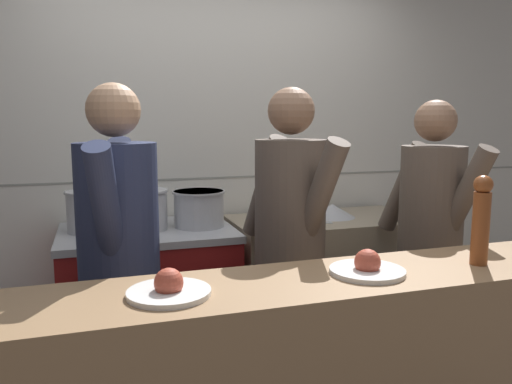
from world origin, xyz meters
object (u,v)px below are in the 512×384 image
Objects in this scene: oven_range at (150,304)px; chef_sous at (290,243)px; pepper_mill at (481,218)px; stock_pot at (90,210)px; chefs_knife at (299,223)px; chef_line at (430,237)px; chef_head_cook at (119,260)px; mixing_bowl_steel at (332,211)px; braising_pot at (199,208)px; sauce_pot at (142,209)px; plated_dish_appetiser at (367,268)px; plated_dish_main at (169,289)px.

oven_range is 1.04m from chef_sous.
stock_pot is at bearing 136.07° from pepper_mill.
chefs_knife is at bearing 45.59° from chef_sous.
chef_line is at bearing -25.72° from oven_range.
chef_sous is (0.81, 0.06, 0.00)m from chef_head_cook.
braising_pot is at bearing -177.95° from mixing_bowl_steel.
stock_pot is 1.18m from chef_sous.
sauce_pot is at bearing 115.53° from chef_sous.
braising_pot reaches higher than plated_dish_appetiser.
plated_dish_main is (-0.04, -1.34, -0.03)m from sauce_pot.
plated_dish_main is (-0.37, -1.32, -0.03)m from braising_pot.
plated_dish_appetiser is at bearing -103.35° from chef_sous.
chefs_knife is 1.26m from chef_head_cook.
sauce_pot is 0.18× the size of chef_head_cook.
braising_pot is 0.18× the size of chef_sous.
stock_pot is 2.02m from pepper_mill.
chef_head_cook is 1.03× the size of chef_line.
sauce_pot is at bearing -179.42° from mixing_bowl_steel.
chef_line is at bearing -72.35° from mixing_bowl_steel.
chef_line reaches higher than mixing_bowl_steel.
stock_pot reaches higher than sauce_pot.
sauce_pot reaches higher than chefs_knife.
mixing_bowl_steel is at bearing 32.71° from chef_sous.
mixing_bowl_steel is at bearing 42.25° from chef_head_cook.
pepper_mill is 0.76m from chef_line.
mixing_bowl_steel is 0.85× the size of chefs_knife.
plated_dish_main reaches higher than mixing_bowl_steel.
chef_sous is at bearing -116.79° from chefs_knife.
oven_range is 2.80× the size of chefs_knife.
plated_dish_main is 0.61m from chef_head_cook.
braising_pot is at bearing 74.42° from plated_dish_main.
mixing_bowl_steel reaches higher than chefs_knife.
chef_line reaches higher than braising_pot.
chef_sous is at bearing 165.01° from chef_line.
plated_dish_main is at bearing -105.58° from braising_pot.
pepper_mill is (1.45, -1.40, 0.13)m from stock_pot.
oven_range is 1.57m from plated_dish_appetiser.
plated_dish_appetiser is 0.16× the size of chef_sous.
chef_head_cook reaches higher than plated_dish_main.
plated_dish_main is 0.17× the size of chef_line.
braising_pot is (0.30, -0.01, 0.57)m from oven_range.
chef_head_cook is at bearing -150.41° from chefs_knife.
pepper_mill is 0.21× the size of chef_sous.
plated_dish_appetiser is 0.65m from chef_sous.
stock_pot is 0.79m from chef_head_cook.
pepper_mill is (-0.06, -1.37, 0.21)m from mixing_bowl_steel.
braising_pot is 0.74m from chef_sous.
sauce_pot reaches higher than plated_dish_main.
chef_sous reaches higher than pepper_mill.
chef_sous is (0.93, -0.72, -0.09)m from stock_pot.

